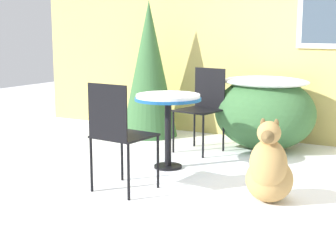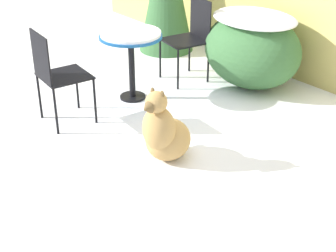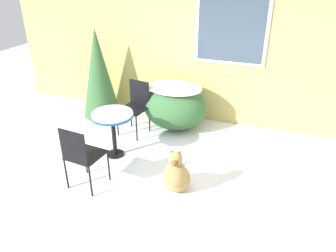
% 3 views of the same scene
% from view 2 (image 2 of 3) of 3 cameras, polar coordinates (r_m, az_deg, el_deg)
% --- Properties ---
extents(ground_plane, '(16.00, 16.00, 0.00)m').
position_cam_2_polar(ground_plane, '(5.10, -1.26, -0.81)').
color(ground_plane, white).
extents(shrub_left, '(1.21, 0.98, 0.88)m').
position_cam_2_polar(shrub_left, '(6.09, 9.32, 8.60)').
color(shrub_left, '#386638').
rests_on(shrub_left, ground_plane).
extents(patio_table, '(0.68, 0.68, 0.77)m').
position_cam_2_polar(patio_table, '(5.62, -4.14, 9.27)').
color(patio_table, black).
rests_on(patio_table, ground_plane).
extents(patio_chair_near_table, '(0.53, 0.53, 0.97)m').
position_cam_2_polar(patio_chair_near_table, '(6.19, 2.49, 10.03)').
color(patio_chair_near_table, black).
rests_on(patio_chair_near_table, ground_plane).
extents(patio_chair_far_side, '(0.50, 0.50, 0.97)m').
position_cam_2_polar(patio_chair_far_side, '(5.20, -12.28, 5.83)').
color(patio_chair_far_side, black).
rests_on(patio_chair_far_side, ground_plane).
extents(dog, '(0.48, 0.62, 0.73)m').
position_cam_2_polar(dog, '(4.53, -0.40, -0.83)').
color(dog, tan).
rests_on(dog, ground_plane).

